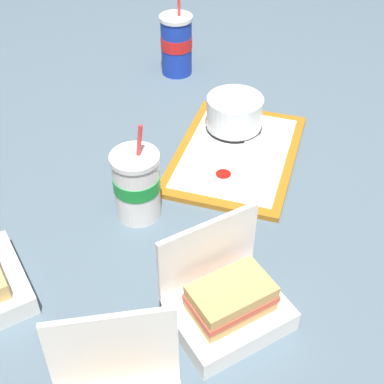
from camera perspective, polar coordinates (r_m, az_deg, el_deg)
name	(u,v)px	position (r m, az deg, el deg)	size (l,w,h in m)	color
ground_plane	(180,226)	(1.04, -1.27, -3.65)	(3.20, 3.20, 0.00)	#4C6070
food_tray	(236,154)	(1.21, 4.73, 4.07)	(0.42, 0.34, 0.01)	#A56619
cake_container	(234,114)	(1.26, 4.55, 8.29)	(0.13, 0.13, 0.08)	black
ketchup_cup	(223,178)	(1.11, 3.35, 1.49)	(0.04, 0.04, 0.02)	white
napkin_stack	(264,151)	(1.21, 7.74, 4.38)	(0.10, 0.10, 0.00)	white
plastic_fork	(201,147)	(1.21, 0.95, 4.84)	(0.11, 0.01, 0.01)	white
clamshell_sandwich_left	(228,303)	(0.86, 3.82, -11.74)	(0.22, 0.21, 0.17)	white
soda_cup_center	(176,44)	(1.49, -1.67, 15.47)	(0.09, 0.09, 0.22)	#1938B7
soda_cup_left	(137,185)	(1.02, -5.91, 0.79)	(0.09, 0.09, 0.20)	white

